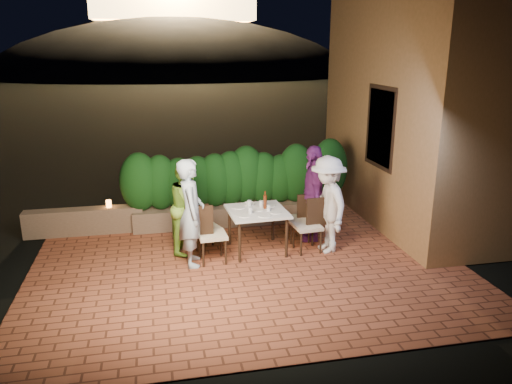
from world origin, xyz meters
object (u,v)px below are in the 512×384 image
object	(u,v)px
diner_green	(188,206)
parapet_lamp	(109,204)
diner_white	(327,205)
chair_right_front	(307,225)
chair_left_back	(208,227)
bowl	(250,204)
diner_blue	(191,213)
chair_left_front	(212,234)
beer_bottle	(265,200)
chair_right_back	(298,218)
dining_table	(257,231)
diner_purple	(313,193)

from	to	relation	value
diner_green	parapet_lamp	size ratio (longest dim) A/B	11.69
parapet_lamp	diner_white	bearing A→B (deg)	-24.52
chair_right_front	diner_green	world-z (taller)	diner_green
chair_left_back	bowl	bearing A→B (deg)	-10.67
diner_blue	parapet_lamp	xyz separation A→B (m)	(-1.44, 1.81, -0.32)
bowl	chair_left_front	world-z (taller)	chair_left_front
beer_bottle	diner_blue	bearing A→B (deg)	-163.45
chair_right_back	chair_right_front	bearing A→B (deg)	93.47
diner_white	parapet_lamp	xyz separation A→B (m)	(-3.78, 1.73, -0.28)
dining_table	chair_left_front	size ratio (longest dim) A/B	1.00
dining_table	beer_bottle	size ratio (longest dim) A/B	3.18
dining_table	parapet_lamp	world-z (taller)	dining_table
dining_table	chair_right_back	distance (m)	0.90
dining_table	chair_left_back	bearing A→B (deg)	166.62
chair_left_back	parapet_lamp	size ratio (longest dim) A/B	6.15
chair_right_back	diner_white	world-z (taller)	diner_white
chair_left_back	parapet_lamp	world-z (taller)	chair_left_back
bowl	diner_white	world-z (taller)	diner_white
beer_bottle	diner_white	distance (m)	1.08
chair_right_back	diner_green	size ratio (longest dim) A/B	0.54
diner_white	diner_purple	distance (m)	0.60
chair_left_front	diner_green	world-z (taller)	diner_green
chair_right_back	diner_blue	size ratio (longest dim) A/B	0.49
beer_bottle	diner_purple	bearing A→B (deg)	16.55
chair_right_front	dining_table	bearing A→B (deg)	-17.23
chair_left_back	diner_purple	size ratio (longest dim) A/B	0.48
chair_right_front	chair_left_front	bearing A→B (deg)	-1.31
chair_left_back	chair_right_front	bearing A→B (deg)	-32.30
beer_bottle	bowl	xyz separation A→B (m)	(-0.23, 0.24, -0.13)
beer_bottle	chair_left_back	size ratio (longest dim) A/B	0.36
chair_left_back	dining_table	bearing A→B (deg)	-32.82
diner_white	chair_left_front	bearing A→B (deg)	-93.36
chair_right_front	parapet_lamp	xyz separation A→B (m)	(-3.45, 1.68, 0.09)
chair_right_front	diner_purple	bearing A→B (deg)	-120.94
bowl	chair_right_front	size ratio (longest dim) A/B	0.18
chair_right_front	diner_purple	distance (m)	0.74
chair_right_front	diner_green	xyz separation A→B (m)	(-2.02, 0.44, 0.34)
chair_left_front	diner_purple	distance (m)	2.09
dining_table	chair_left_back	world-z (taller)	chair_left_back
diner_blue	chair_left_back	bearing A→B (deg)	-29.45
bowl	diner_blue	world-z (taller)	diner_blue
diner_green	diner_white	xyz separation A→B (m)	(2.36, -0.48, 0.03)
chair_left_back	chair_right_back	world-z (taller)	chair_right_back
dining_table	diner_white	size ratio (longest dim) A/B	0.58
dining_table	parapet_lamp	xyz separation A→B (m)	(-2.60, 1.49, 0.20)
bowl	chair_left_front	bearing A→B (deg)	-140.89
bowl	diner_white	xyz separation A→B (m)	(1.26, -0.55, 0.08)
bowl	chair_left_back	xyz separation A→B (m)	(-0.77, -0.12, -0.34)
chair_right_front	diner_purple	xyz separation A→B (m)	(0.27, 0.55, 0.41)
chair_left_back	diner_white	xyz separation A→B (m)	(2.03, -0.44, 0.42)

